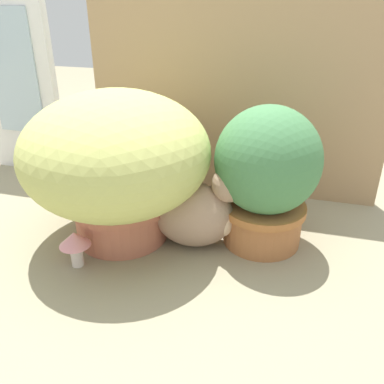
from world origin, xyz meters
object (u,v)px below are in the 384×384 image
at_px(mushroom_ornament_pink, 75,242).
at_px(cat, 199,212).
at_px(leafy_planter, 266,175).
at_px(grass_planter, 117,160).

bearing_deg(mushroom_ornament_pink, cat, 32.85).
bearing_deg(leafy_planter, cat, -159.29).
xyz_separation_m(leafy_planter, mushroom_ornament_pink, (-0.53, -0.29, -0.16)).
distance_m(grass_planter, mushroom_ornament_pink, 0.28).
bearing_deg(grass_planter, leafy_planter, 11.30).
bearing_deg(mushroom_ornament_pink, leafy_planter, 28.59).
xyz_separation_m(grass_planter, cat, (0.26, 0.02, -0.16)).
height_order(leafy_planter, cat, leafy_planter).
bearing_deg(cat, grass_planter, -176.21).
relative_size(leafy_planter, mushroom_ornament_pink, 3.94).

